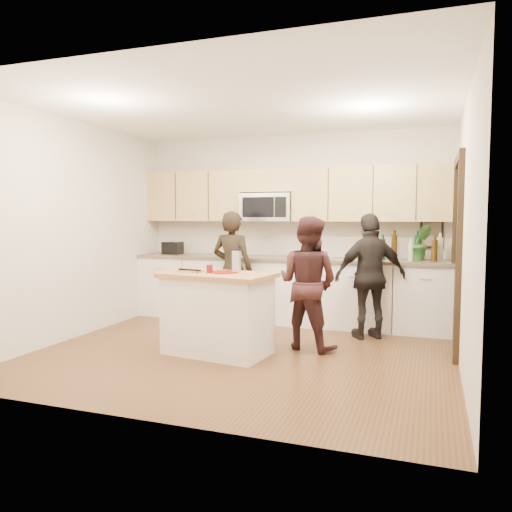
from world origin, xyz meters
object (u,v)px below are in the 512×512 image
(island, at_px, (218,313))
(woman_left, at_px, (232,270))
(toaster, at_px, (173,248))
(woman_center, at_px, (308,283))
(woman_right, at_px, (371,276))

(island, height_order, woman_left, woman_left)
(island, distance_m, toaster, 2.46)
(island, bearing_deg, toaster, 138.57)
(woman_left, bearing_deg, toaster, -19.21)
(woman_center, height_order, woman_right, woman_right)
(toaster, height_order, woman_right, woman_right)
(toaster, height_order, woman_left, woman_left)
(woman_left, height_order, woman_right, woman_left)
(woman_left, xyz_separation_m, woman_right, (1.85, 0.00, -0.02))
(woman_left, height_order, woman_center, woman_left)
(toaster, xyz_separation_m, woman_center, (2.44, -1.26, -0.27))
(island, distance_m, woman_right, 2.00)
(woman_center, bearing_deg, toaster, -12.41)
(woman_center, bearing_deg, woman_left, -15.57)
(woman_left, distance_m, woman_right, 1.85)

